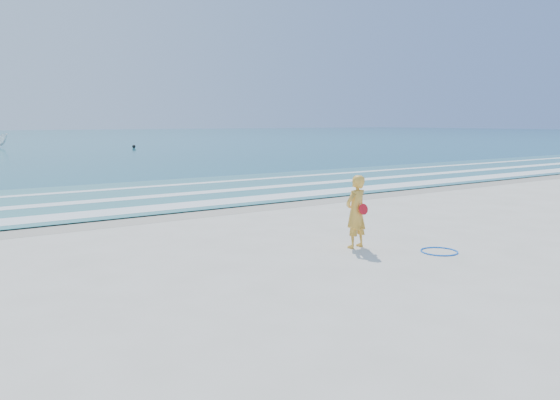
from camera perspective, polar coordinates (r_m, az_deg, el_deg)
ground at (r=11.81m, az=11.26°, el=-7.10°), size 400.00×400.00×0.00m
wet_sand at (r=19.05m, az=-8.46°, el=-1.19°), size 400.00×2.40×0.00m
shallow at (r=23.60m, az=-13.80°, el=0.57°), size 400.00×10.00×0.01m
foam_near at (r=20.21m, az=-10.08°, el=-0.54°), size 400.00×1.40×0.01m
foam_mid at (r=22.85m, az=-13.09°, el=0.38°), size 400.00×0.90×0.01m
foam_far at (r=25.93m, az=-15.76°, el=1.19°), size 400.00×0.60×0.01m
hoop at (r=13.59m, az=16.30°, el=-5.17°), size 1.11×1.11×0.03m
buoy at (r=64.96m, az=-15.03°, el=5.43°), size 0.39×0.39×0.39m
woman at (r=13.47m, az=7.94°, el=-1.21°), size 0.72×0.53×1.80m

